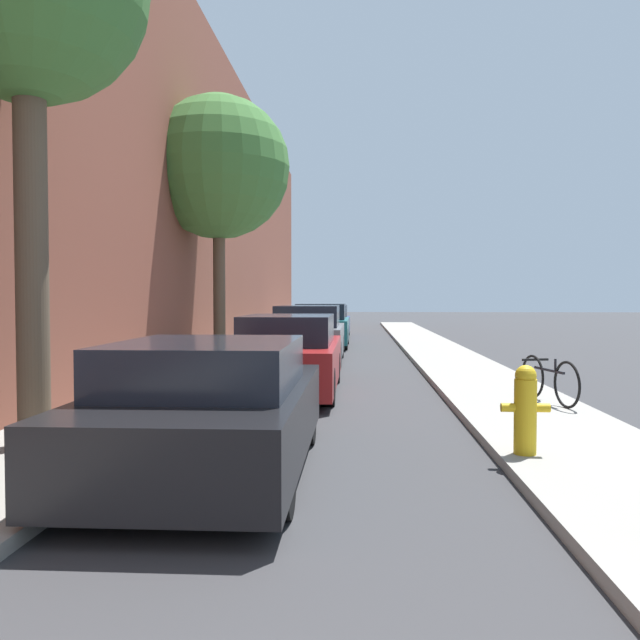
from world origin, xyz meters
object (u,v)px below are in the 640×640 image
parked_car_red (289,356)px  parked_car_navy (328,322)px  parked_car_black (210,409)px  parked_car_grey (308,336)px  street_tree_far (219,168)px  parked_car_teal (322,326)px  bicycle (549,380)px  fire_hydrant (525,408)px

parked_car_red → parked_car_navy: bearing=90.2°
parked_car_black → parked_car_grey: bearing=89.3°
parked_car_navy → street_tree_far: (-2.19, -12.02, 4.30)m
parked_car_grey → parked_car_navy: size_ratio=0.93×
parked_car_red → parked_car_teal: (-0.02, 10.90, 0.05)m
parked_car_navy → parked_car_red: bearing=-89.8°
parked_car_black → parked_car_red: parked_car_red is taller
parked_car_teal → street_tree_far: 8.04m
parked_car_black → parked_car_grey: size_ratio=0.97×
parked_car_grey → parked_car_teal: 5.40m
street_tree_far → parked_car_navy: bearing=79.7°
parked_car_navy → bicycle: size_ratio=2.77×
parked_car_grey → parked_car_teal: size_ratio=0.97×
parked_car_black → street_tree_far: street_tree_far is taller
parked_car_red → parked_car_navy: 16.47m
street_tree_far → bicycle: street_tree_far is taller
street_tree_far → fire_hydrant: street_tree_far is taller
fire_hydrant → street_tree_far: bearing=119.2°
parked_car_black → bicycle: size_ratio=2.49×
street_tree_far → parked_car_grey: bearing=26.0°
parked_car_navy → parked_car_black: bearing=-90.4°
parked_car_black → parked_car_red: (0.21, 5.37, 0.04)m
parked_car_black → fire_hydrant: parked_car_black is taller
parked_car_grey → bicycle: 8.25m
parked_car_navy → parked_car_grey: bearing=-90.1°
parked_car_red → bicycle: bearing=-20.6°
parked_car_black → parked_car_navy: (0.15, 21.84, 0.03)m
parked_car_red → parked_car_navy: parked_car_red is taller
bicycle → street_tree_far: bearing=123.5°
parked_car_teal → parked_car_navy: bearing=90.3°
parked_car_grey → bicycle: parked_car_grey is taller
parked_car_navy → parked_car_teal: bearing=-89.7°
parked_car_red → parked_car_grey: size_ratio=1.06×
parked_car_teal → fire_hydrant: size_ratio=4.76×
parked_car_grey → bicycle: size_ratio=2.56×
parked_car_teal → fire_hydrant: 16.07m
parked_car_navy → street_tree_far: 12.95m
parked_car_red → parked_car_grey: bearing=90.8°
fire_hydrant → bicycle: bearing=70.1°
fire_hydrant → bicycle: size_ratio=0.55×
fire_hydrant → parked_car_teal: bearing=100.7°
parked_car_black → fire_hydrant: 3.21m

